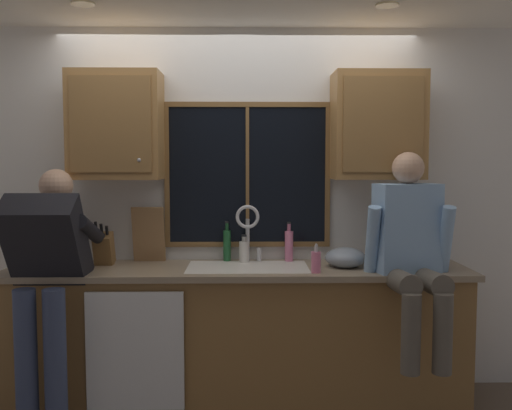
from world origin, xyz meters
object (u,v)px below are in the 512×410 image
object	(u,v)px
person_sitting_on_counter	(411,245)
cutting_board	(149,235)
mixing_bowl	(345,258)
bottle_amber_small	(289,245)
person_standing	(47,270)
soap_dispenser	(316,262)
bottle_tall_clear	(227,245)
bottle_green_glass	(244,251)
knife_block	(104,249)

from	to	relation	value
person_sitting_on_counter	cutting_board	xyz separation A→B (m)	(-1.70, 0.48, 0.01)
mixing_bowl	bottle_amber_small	bearing A→B (deg)	149.00
mixing_bowl	bottle_amber_small	world-z (taller)	bottle_amber_small
mixing_bowl	cutting_board	bearing A→B (deg)	171.25
person_standing	mixing_bowl	xyz separation A→B (m)	(1.87, 0.32, 0.02)
cutting_board	bottle_amber_small	size ratio (longest dim) A/B	1.42
soap_dispenser	bottle_tall_clear	xyz separation A→B (m)	(-0.58, 0.43, 0.05)
cutting_board	bottle_green_glass	size ratio (longest dim) A/B	2.03
bottle_green_glass	bottle_amber_small	distance (m)	0.32
person_standing	bottle_amber_small	xyz separation A→B (m)	(1.51, 0.54, 0.07)
cutting_board	mixing_bowl	xyz separation A→B (m)	(1.34, -0.21, -0.13)
person_sitting_on_counter	cutting_board	world-z (taller)	person_sitting_on_counter
person_sitting_on_counter	bottle_tall_clear	xyz separation A→B (m)	(-1.15, 0.51, -0.07)
knife_block	person_standing	bearing A→B (deg)	-120.10
person_sitting_on_counter	cutting_board	distance (m)	1.77
person_sitting_on_counter	bottle_green_glass	world-z (taller)	person_sitting_on_counter
bottle_amber_small	bottle_tall_clear	bearing A→B (deg)	177.81
soap_dispenser	bottle_amber_small	bearing A→B (deg)	108.55
person_sitting_on_counter	soap_dispenser	distance (m)	0.59
bottle_tall_clear	bottle_green_glass	bearing A→B (deg)	-25.28
knife_block	bottle_tall_clear	xyz separation A→B (m)	(0.83, 0.14, 0.01)
cutting_board	bottle_green_glass	distance (m)	0.68
person_sitting_on_counter	soap_dispenser	world-z (taller)	person_sitting_on_counter
knife_block	bottle_tall_clear	size ratio (longest dim) A/B	1.14
bottle_green_glass	cutting_board	bearing A→B (deg)	177.41
mixing_bowl	soap_dispenser	xyz separation A→B (m)	(-0.22, -0.20, 0.01)
bottle_tall_clear	mixing_bowl	bearing A→B (deg)	-16.33
cutting_board	bottle_tall_clear	distance (m)	0.55
knife_block	mixing_bowl	bearing A→B (deg)	-3.30
person_standing	person_sitting_on_counter	xyz separation A→B (m)	(2.22, 0.05, 0.14)
bottle_green_glass	soap_dispenser	bearing A→B (deg)	-39.58
mixing_bowl	bottle_tall_clear	world-z (taller)	bottle_tall_clear
bottle_green_glass	bottle_tall_clear	xyz separation A→B (m)	(-0.12, 0.06, 0.04)
person_sitting_on_counter	knife_block	xyz separation A→B (m)	(-1.98, 0.37, -0.08)
bottle_green_glass	knife_block	bearing A→B (deg)	-175.03
knife_block	bottle_amber_small	distance (m)	1.27
person_standing	soap_dispenser	distance (m)	1.65
person_standing	mixing_bowl	world-z (taller)	person_standing
knife_block	cutting_board	bearing A→B (deg)	21.64
soap_dispenser	bottle_amber_small	xyz separation A→B (m)	(-0.14, 0.42, 0.04)
knife_block	bottle_tall_clear	bearing A→B (deg)	9.56
soap_dispenser	person_sitting_on_counter	bearing A→B (deg)	-7.24
knife_block	bottle_amber_small	bearing A→B (deg)	5.55
knife_block	person_sitting_on_counter	bearing A→B (deg)	-10.48
bottle_tall_clear	person_standing	bearing A→B (deg)	-152.50
cutting_board	bottle_amber_small	world-z (taller)	cutting_board
mixing_bowl	bottle_tall_clear	distance (m)	0.83
person_standing	cutting_board	distance (m)	0.76
person_sitting_on_counter	knife_block	world-z (taller)	person_sitting_on_counter
person_sitting_on_counter	bottle_tall_clear	world-z (taller)	person_sitting_on_counter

